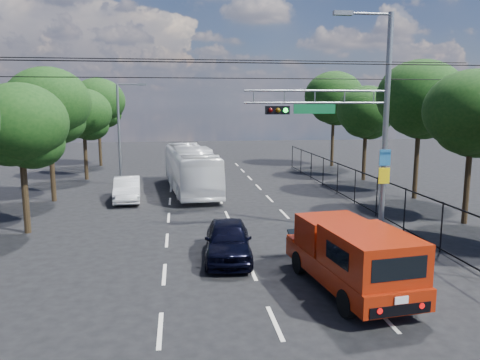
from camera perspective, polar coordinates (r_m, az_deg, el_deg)
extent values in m
plane|color=black|center=(12.96, 4.28, -16.99)|extent=(120.00, 120.00, 0.00)
cube|color=beige|center=(12.73, -9.72, -17.58)|extent=(0.12, 2.00, 0.01)
cube|color=beige|center=(16.40, -9.21, -11.25)|extent=(0.12, 2.00, 0.01)
cube|color=beige|center=(20.19, -8.90, -7.26)|extent=(0.12, 2.00, 0.01)
cube|color=beige|center=(24.05, -8.69, -4.55)|extent=(0.12, 2.00, 0.01)
cube|color=beige|center=(27.95, -8.55, -2.59)|extent=(0.12, 2.00, 0.01)
cube|color=beige|center=(31.88, -8.43, -1.11)|extent=(0.12, 2.00, 0.01)
cube|color=beige|center=(35.82, -8.35, 0.05)|extent=(0.12, 2.00, 0.01)
cube|color=beige|center=(39.77, -8.28, 0.98)|extent=(0.12, 2.00, 0.01)
cube|color=beige|center=(43.73, -8.22, 1.73)|extent=(0.12, 2.00, 0.01)
cube|color=beige|center=(12.95, 4.28, -16.97)|extent=(0.12, 2.00, 0.01)
cube|color=beige|center=(16.57, 1.41, -10.91)|extent=(0.12, 2.00, 0.01)
cube|color=beige|center=(20.33, -0.36, -7.03)|extent=(0.12, 2.00, 0.01)
cube|color=beige|center=(24.17, -1.55, -4.37)|extent=(0.12, 2.00, 0.01)
cube|color=beige|center=(28.05, -2.40, -2.45)|extent=(0.12, 2.00, 0.01)
cube|color=beige|center=(31.97, -3.05, -0.99)|extent=(0.12, 2.00, 0.01)
cube|color=beige|center=(35.90, -3.55, 0.15)|extent=(0.12, 2.00, 0.01)
cube|color=beige|center=(39.84, -3.96, 1.07)|extent=(0.12, 2.00, 0.01)
cube|color=beige|center=(43.80, -4.29, 1.82)|extent=(0.12, 2.00, 0.01)
cube|color=beige|center=(13.83, 17.01, -15.59)|extent=(0.12, 2.00, 0.01)
cube|color=beige|center=(17.27, 11.45, -10.24)|extent=(0.12, 2.00, 0.01)
cube|color=beige|center=(20.90, 7.89, -6.66)|extent=(0.12, 2.00, 0.01)
cube|color=beige|center=(24.65, 5.42, -4.14)|extent=(0.12, 2.00, 0.01)
cube|color=beige|center=(28.47, 3.62, -2.28)|extent=(0.12, 2.00, 0.01)
cube|color=beige|center=(32.33, 2.26, -0.86)|extent=(0.12, 2.00, 0.01)
cube|color=beige|center=(36.23, 1.18, 0.25)|extent=(0.12, 2.00, 0.01)
cube|color=beige|center=(40.14, 0.32, 1.15)|extent=(0.12, 2.00, 0.01)
cube|color=beige|center=(44.07, -0.39, 1.89)|extent=(0.12, 2.00, 0.01)
cylinder|color=slate|center=(21.34, 17.33, 6.27)|extent=(0.24, 0.24, 9.50)
cylinder|color=slate|center=(21.23, 15.38, 18.96)|extent=(2.00, 0.10, 0.10)
cube|color=slate|center=(20.85, 12.43, 19.26)|extent=(0.80, 0.25, 0.18)
cylinder|color=slate|center=(20.22, 9.40, 10.67)|extent=(6.20, 0.08, 0.08)
cylinder|color=slate|center=(20.21, 9.36, 9.26)|extent=(6.20, 0.08, 0.08)
cube|color=black|center=(19.79, 4.57, 8.48)|extent=(1.00, 0.28, 0.35)
sphere|color=#3F0505|center=(19.58, 3.74, 8.48)|extent=(0.20, 0.20, 0.20)
sphere|color=#4C3805|center=(19.64, 4.66, 8.48)|extent=(0.20, 0.20, 0.20)
sphere|color=#0CE533|center=(19.71, 5.58, 8.47)|extent=(0.20, 0.20, 0.20)
cube|color=#0D5C30|center=(20.18, 9.07, 8.56)|extent=(1.80, 0.05, 0.40)
cube|color=#21649D|center=(21.31, 17.26, 2.63)|extent=(0.50, 0.04, 0.70)
cube|color=yellow|center=(21.41, 17.16, 0.50)|extent=(0.50, 0.04, 0.70)
cylinder|color=slate|center=(21.07, 16.00, 9.70)|extent=(0.05, 0.05, 0.50)
cylinder|color=slate|center=(20.59, 12.63, 9.85)|extent=(0.05, 0.05, 0.50)
cylinder|color=slate|center=(20.18, 9.11, 9.97)|extent=(0.05, 0.05, 0.50)
cylinder|color=slate|center=(19.85, 5.45, 10.06)|extent=(0.05, 0.05, 0.50)
cylinder|color=slate|center=(19.61, 1.69, 10.11)|extent=(0.05, 0.05, 0.50)
cylinder|color=slate|center=(33.67, -14.52, 5.25)|extent=(0.18, 0.18, 7.00)
cylinder|color=slate|center=(33.53, -13.39, 11.27)|extent=(1.60, 0.09, 0.09)
cube|color=slate|center=(33.46, -11.82, 11.33)|extent=(0.60, 0.22, 0.15)
cylinder|color=black|center=(17.58, 0.46, 14.11)|extent=(22.00, 0.04, 0.04)
cylinder|color=black|center=(21.07, -0.90, 14.42)|extent=(22.00, 0.04, 0.04)
cylinder|color=black|center=(22.51, -1.35, 12.31)|extent=(22.00, 0.04, 0.04)
cube|color=black|center=(25.70, 15.54, 0.53)|extent=(0.04, 34.00, 0.06)
cube|color=black|center=(26.03, 15.36, -3.39)|extent=(0.04, 34.00, 0.06)
cylinder|color=black|center=(19.76, 23.36, -5.31)|extent=(0.06, 0.06, 2.00)
cylinder|color=black|center=(22.31, 19.43, -3.46)|extent=(0.06, 0.06, 2.00)
cylinder|color=black|center=(24.96, 16.34, -1.98)|extent=(0.06, 0.06, 2.00)
cylinder|color=black|center=(27.68, 13.84, -0.78)|extent=(0.06, 0.06, 2.00)
cylinder|color=black|center=(30.45, 11.80, 0.21)|extent=(0.06, 0.06, 2.00)
cylinder|color=black|center=(33.26, 10.10, 1.02)|extent=(0.06, 0.06, 2.00)
cylinder|color=black|center=(36.10, 8.67, 1.71)|extent=(0.06, 0.06, 2.00)
cylinder|color=black|center=(38.97, 7.45, 2.30)|extent=(0.06, 0.06, 2.00)
cylinder|color=black|center=(41.85, 6.39, 2.80)|extent=(0.06, 0.06, 2.00)
cylinder|color=black|center=(24.77, 25.97, -0.05)|extent=(0.28, 0.28, 4.20)
ellipsoid|color=black|center=(24.50, 26.53, 7.59)|extent=(4.50, 4.50, 3.83)
ellipsoid|color=black|center=(25.01, 26.73, 5.18)|extent=(3.00, 3.00, 2.40)
ellipsoid|color=black|center=(24.17, 25.94, 5.48)|extent=(2.85, 2.85, 2.28)
cylinder|color=black|center=(30.14, 20.72, 2.35)|extent=(0.28, 0.28, 4.76)
ellipsoid|color=black|center=(29.95, 21.14, 9.47)|extent=(5.10, 5.10, 4.33)
ellipsoid|color=black|center=(30.42, 21.40, 7.20)|extent=(3.40, 3.40, 2.72)
ellipsoid|color=black|center=(29.62, 20.61, 7.53)|extent=(3.23, 3.23, 2.58)
cylinder|color=black|center=(36.30, 14.93, 3.16)|extent=(0.28, 0.28, 4.03)
ellipsoid|color=black|center=(36.11, 15.14, 8.16)|extent=(4.32, 4.32, 3.67)
ellipsoid|color=black|center=(36.57, 15.48, 6.58)|extent=(2.88, 2.88, 2.30)
ellipsoid|color=black|center=(35.82, 14.69, 6.79)|extent=(2.74, 2.74, 2.19)
cylinder|color=black|center=(43.79, 11.22, 4.90)|extent=(0.28, 0.28, 4.93)
ellipsoid|color=black|center=(43.67, 11.38, 9.97)|extent=(5.28, 5.28, 4.49)
ellipsoid|color=black|center=(44.09, 11.70, 8.35)|extent=(3.52, 3.52, 2.82)
ellipsoid|color=black|center=(43.37, 10.98, 8.59)|extent=(3.34, 3.34, 2.68)
cylinder|color=black|center=(22.72, -24.74, -1.23)|extent=(0.28, 0.28, 3.81)
ellipsoid|color=black|center=(22.41, -25.27, 6.31)|extent=(4.08, 4.08, 3.47)
ellipsoid|color=black|center=(22.64, -23.90, 4.00)|extent=(2.72, 2.72, 2.18)
ellipsoid|color=black|center=(22.38, -26.13, 4.15)|extent=(2.58, 2.58, 2.07)
cylinder|color=black|center=(29.50, -21.95, 1.87)|extent=(0.28, 0.28, 4.48)
ellipsoid|color=black|center=(29.29, -22.37, 8.70)|extent=(4.80, 4.80, 4.08)
ellipsoid|color=black|center=(29.51, -21.34, 6.59)|extent=(3.20, 3.20, 2.56)
ellipsoid|color=black|center=(29.20, -23.02, 6.78)|extent=(3.04, 3.04, 2.43)
cylinder|color=black|center=(37.21, -18.32, 3.06)|extent=(0.28, 0.28, 3.92)
ellipsoid|color=black|center=(37.02, -18.56, 7.80)|extent=(4.20, 4.20, 3.57)
ellipsoid|color=black|center=(37.27, -17.79, 6.34)|extent=(2.80, 2.80, 2.24)
ellipsoid|color=black|center=(36.92, -19.09, 6.46)|extent=(2.66, 2.66, 2.13)
cylinder|color=black|center=(45.06, -16.72, 4.59)|extent=(0.28, 0.28, 4.59)
ellipsoid|color=black|center=(44.93, -16.94, 9.18)|extent=(4.92, 4.92, 4.18)
ellipsoid|color=black|center=(45.17, -16.31, 7.75)|extent=(3.28, 3.28, 2.62)
ellipsoid|color=black|center=(44.79, -17.37, 7.90)|extent=(3.12, 3.12, 2.49)
cylinder|color=black|center=(16.29, 7.29, -9.92)|extent=(0.38, 0.80, 0.77)
cylinder|color=black|center=(17.05, 13.21, -9.21)|extent=(0.38, 0.80, 0.77)
cylinder|color=black|center=(13.41, 12.94, -14.44)|extent=(0.38, 0.80, 0.77)
cylinder|color=black|center=(14.33, 19.76, -13.18)|extent=(0.38, 0.80, 0.77)
cube|color=maroon|center=(15.12, 13.13, -10.46)|extent=(2.77, 5.73, 0.62)
cube|color=maroon|center=(17.20, 9.26, -7.57)|extent=(2.10, 0.86, 0.61)
cube|color=black|center=(17.38, 8.89, -6.44)|extent=(1.91, 0.68, 0.34)
cube|color=maroon|center=(15.95, 11.11, -6.31)|extent=(2.18, 1.94, 1.05)
cube|color=black|center=(15.22, 12.48, -6.89)|extent=(1.70, 0.27, 0.61)
cube|color=maroon|center=(13.84, 15.63, -8.59)|extent=(2.39, 3.04, 1.16)
cube|color=black|center=(14.36, 19.24, -7.96)|extent=(0.21, 1.32, 0.50)
cube|color=black|center=(13.35, 11.75, -8.95)|extent=(0.21, 1.32, 0.50)
cube|color=black|center=(12.72, 18.83, -10.20)|extent=(1.59, 0.26, 0.61)
cube|color=black|center=(13.00, 18.91, -14.73)|extent=(1.76, 0.31, 0.29)
cube|color=silver|center=(12.86, 19.09, -13.68)|extent=(0.39, 0.08, 0.20)
imported|color=black|center=(17.53, -1.48, -7.31)|extent=(2.05, 4.34, 1.44)
imported|color=white|center=(30.84, -6.02, 1.35)|extent=(3.55, 10.76, 2.94)
imported|color=silver|center=(28.48, -13.60, -1.10)|extent=(1.81, 4.36, 1.40)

